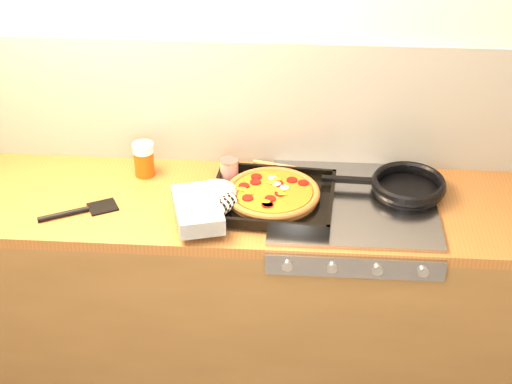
# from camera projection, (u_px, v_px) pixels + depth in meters

# --- Properties ---
(room_shell) EXTENTS (3.20, 3.20, 3.20)m
(room_shell) POSITION_uv_depth(u_px,v_px,m) (235.00, 103.00, 2.97)
(room_shell) COLOR white
(room_shell) RESTS_ON ground
(counter_run) EXTENTS (3.20, 0.62, 0.90)m
(counter_run) POSITION_uv_depth(u_px,v_px,m) (231.00, 295.00, 3.10)
(counter_run) COLOR brown
(counter_run) RESTS_ON ground
(stovetop) EXTENTS (0.60, 0.56, 0.02)m
(stovetop) POSITION_uv_depth(u_px,v_px,m) (353.00, 203.00, 2.84)
(stovetop) COLOR #96979B
(stovetop) RESTS_ON counter_run
(pizza_on_tray) EXTENTS (0.59, 0.50, 0.07)m
(pizza_on_tray) POSITION_uv_depth(u_px,v_px,m) (252.00, 197.00, 2.79)
(pizza_on_tray) COLOR black
(pizza_on_tray) RESTS_ON stovetop
(frying_pan) EXTENTS (0.46, 0.28, 0.05)m
(frying_pan) POSITION_uv_depth(u_px,v_px,m) (407.00, 185.00, 2.87)
(frying_pan) COLOR black
(frying_pan) RESTS_ON stovetop
(tomato_can) EXTENTS (0.09, 0.09, 0.10)m
(tomato_can) POSITION_uv_depth(u_px,v_px,m) (229.00, 171.00, 2.94)
(tomato_can) COLOR maroon
(tomato_can) RESTS_ON counter_run
(juice_glass) EXTENTS (0.10, 0.10, 0.13)m
(juice_glass) POSITION_uv_depth(u_px,v_px,m) (144.00, 159.00, 2.98)
(juice_glass) COLOR #CB430B
(juice_glass) RESTS_ON counter_run
(wooden_spoon) EXTENTS (0.30, 0.11, 0.02)m
(wooden_spoon) POSITION_uv_depth(u_px,v_px,m) (297.00, 169.00, 3.03)
(wooden_spoon) COLOR #B07D4A
(wooden_spoon) RESTS_ON counter_run
(black_spatula) EXTENTS (0.27, 0.18, 0.02)m
(black_spatula) POSITION_uv_depth(u_px,v_px,m) (80.00, 211.00, 2.79)
(black_spatula) COLOR black
(black_spatula) RESTS_ON counter_run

